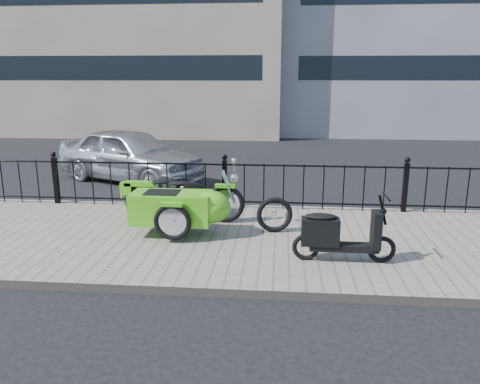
# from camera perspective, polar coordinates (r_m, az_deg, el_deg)

# --- Properties ---
(ground) EXTENTS (120.00, 120.00, 0.00)m
(ground) POSITION_cam_1_polar(r_m,az_deg,el_deg) (8.23, -2.94, -5.11)
(ground) COLOR black
(ground) RESTS_ON ground
(sidewalk) EXTENTS (30.00, 3.80, 0.12)m
(sidewalk) POSITION_cam_1_polar(r_m,az_deg,el_deg) (7.75, -3.46, -5.90)
(sidewalk) COLOR slate
(sidewalk) RESTS_ON ground
(curb) EXTENTS (30.00, 0.10, 0.12)m
(curb) POSITION_cam_1_polar(r_m,az_deg,el_deg) (9.58, -1.74, -1.96)
(curb) COLOR gray
(curb) RESTS_ON ground
(iron_fence) EXTENTS (14.11, 0.11, 1.08)m
(iron_fence) POSITION_cam_1_polar(r_m,az_deg,el_deg) (9.31, -1.87, 0.92)
(iron_fence) COLOR black
(iron_fence) RESTS_ON sidewalk
(building_tan) EXTENTS (14.00, 8.01, 12.00)m
(building_tan) POSITION_cam_1_polar(r_m,az_deg,el_deg) (24.96, -12.32, 21.34)
(building_tan) COLOR gray
(building_tan) RESTS_ON ground
(motorcycle_sidecar) EXTENTS (2.28, 1.48, 0.98)m
(motorcycle_sidecar) POSITION_cam_1_polar(r_m,az_deg,el_deg) (7.85, -6.85, -1.61)
(motorcycle_sidecar) COLOR black
(motorcycle_sidecar) RESTS_ON sidewalk
(scooter) EXTENTS (1.46, 0.42, 0.99)m
(scooter) POSITION_cam_1_polar(r_m,az_deg,el_deg) (6.77, 11.74, -5.20)
(scooter) COLOR black
(scooter) RESTS_ON sidewalk
(spare_tire) EXTENTS (0.62, 0.17, 0.61)m
(spare_tire) POSITION_cam_1_polar(r_m,az_deg,el_deg) (7.87, 4.24, -2.79)
(spare_tire) COLOR black
(spare_tire) RESTS_ON sidewalk
(sedan_car) EXTENTS (4.36, 3.17, 1.38)m
(sedan_car) POSITION_cam_1_polar(r_m,az_deg,el_deg) (12.55, -13.30, 4.45)
(sedan_car) COLOR silver
(sedan_car) RESTS_ON ground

